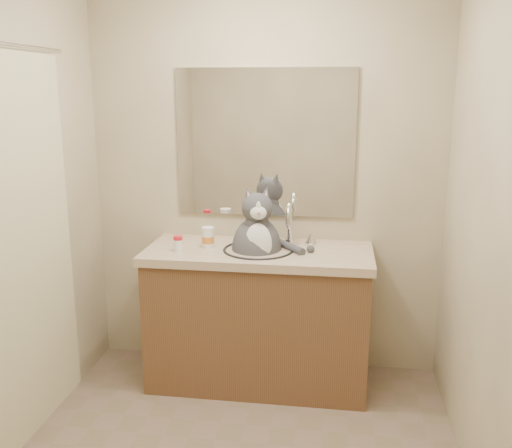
{
  "coord_description": "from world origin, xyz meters",
  "views": [
    {
      "loc": [
        0.46,
        -2.25,
        1.78
      ],
      "look_at": [
        0.03,
        0.65,
        1.08
      ],
      "focal_mm": 40.0,
      "sensor_mm": 36.0,
      "label": 1
    }
  ],
  "objects_px": {
    "cat": "(257,244)",
    "pill_bottle_orange": "(208,238)",
    "pill_bottle_redcap": "(178,244)",
    "grey_canister": "(208,239)"
  },
  "relations": [
    {
      "from": "pill_bottle_redcap",
      "to": "grey_canister",
      "type": "distance_m",
      "value": 0.21
    },
    {
      "from": "cat",
      "to": "grey_canister",
      "type": "xyz_separation_m",
      "value": [
        -0.31,
        0.05,
        0.01
      ]
    },
    {
      "from": "cat",
      "to": "grey_canister",
      "type": "bearing_deg",
      "value": 158.23
    },
    {
      "from": "pill_bottle_redcap",
      "to": "grey_canister",
      "type": "xyz_separation_m",
      "value": [
        0.14,
        0.16,
        -0.01
      ]
    },
    {
      "from": "cat",
      "to": "grey_canister",
      "type": "relative_size",
      "value": 7.41
    },
    {
      "from": "pill_bottle_orange",
      "to": "cat",
      "type": "bearing_deg",
      "value": 1.58
    },
    {
      "from": "cat",
      "to": "pill_bottle_orange",
      "type": "relative_size",
      "value": 4.7
    },
    {
      "from": "cat",
      "to": "pill_bottle_orange",
      "type": "bearing_deg",
      "value": 168.44
    },
    {
      "from": "pill_bottle_redcap",
      "to": "grey_canister",
      "type": "relative_size",
      "value": 1.15
    },
    {
      "from": "pill_bottle_redcap",
      "to": "pill_bottle_orange",
      "type": "height_order",
      "value": "pill_bottle_orange"
    }
  ]
}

